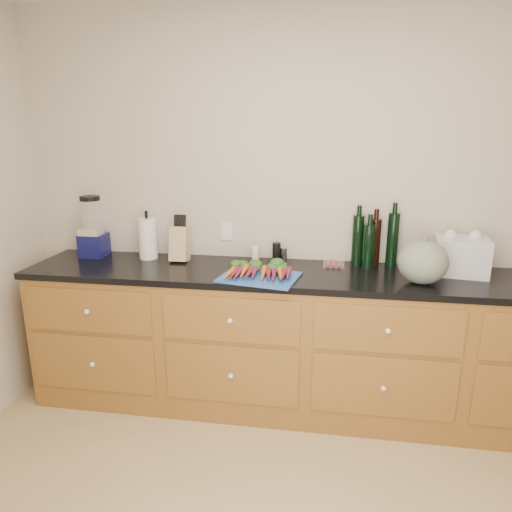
% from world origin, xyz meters
% --- Properties ---
extents(wall_back, '(4.10, 0.05, 2.60)m').
position_xyz_m(wall_back, '(0.00, 1.62, 1.30)').
color(wall_back, beige).
rests_on(wall_back, ground).
extents(cabinets, '(3.60, 0.64, 0.90)m').
position_xyz_m(cabinets, '(0.00, 1.30, 0.45)').
color(cabinets, brown).
rests_on(cabinets, ground).
extents(countertop, '(3.64, 0.62, 0.04)m').
position_xyz_m(countertop, '(0.00, 1.30, 0.92)').
color(countertop, black).
rests_on(countertop, cabinets).
extents(cutting_board, '(0.50, 0.42, 0.01)m').
position_xyz_m(cutting_board, '(-0.30, 1.14, 0.95)').
color(cutting_board, '#2B59AE').
rests_on(cutting_board, countertop).
extents(carrots, '(0.40, 0.29, 0.06)m').
position_xyz_m(carrots, '(-0.30, 1.18, 0.98)').
color(carrots, orange).
rests_on(carrots, cutting_board).
extents(squash, '(0.28, 0.28, 0.25)m').
position_xyz_m(squash, '(0.64, 1.20, 1.07)').
color(squash, '#5D6857').
rests_on(squash, countertop).
extents(blender_appliance, '(0.17, 0.17, 0.42)m').
position_xyz_m(blender_appliance, '(-1.53, 1.46, 1.13)').
color(blender_appliance, '#0F1149').
rests_on(blender_appliance, countertop).
extents(paper_towel, '(0.12, 0.12, 0.28)m').
position_xyz_m(paper_towel, '(-1.13, 1.46, 1.08)').
color(paper_towel, white).
rests_on(paper_towel, countertop).
extents(knife_block, '(0.12, 0.12, 0.23)m').
position_xyz_m(knife_block, '(-0.89, 1.44, 1.06)').
color(knife_block, tan).
rests_on(knife_block, countertop).
extents(grinder_salt, '(0.05, 0.05, 0.11)m').
position_xyz_m(grinder_salt, '(-0.38, 1.48, 1.00)').
color(grinder_salt, white).
rests_on(grinder_salt, countertop).
extents(grinder_pepper, '(0.06, 0.06, 0.14)m').
position_xyz_m(grinder_pepper, '(-0.24, 1.48, 1.01)').
color(grinder_pepper, black).
rests_on(grinder_pepper, countertop).
extents(canister_chrome, '(0.05, 0.05, 0.11)m').
position_xyz_m(canister_chrome, '(-0.19, 1.48, 0.99)').
color(canister_chrome, silver).
rests_on(canister_chrome, countertop).
extents(tomato_box, '(0.13, 0.11, 0.06)m').
position_xyz_m(tomato_box, '(0.14, 1.47, 0.97)').
color(tomato_box, white).
rests_on(tomato_box, countertop).
extents(bottles, '(0.29, 0.15, 0.35)m').
position_xyz_m(bottles, '(0.39, 1.51, 1.10)').
color(bottles, black).
rests_on(bottles, countertop).
extents(grocery_bag, '(0.34, 0.29, 0.23)m').
position_xyz_m(grocery_bag, '(0.91, 1.42, 1.05)').
color(grocery_bag, silver).
rests_on(grocery_bag, countertop).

